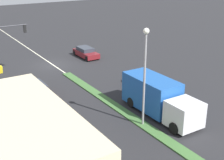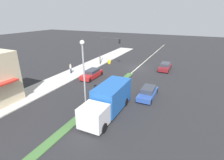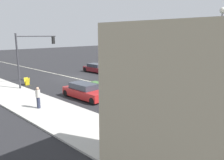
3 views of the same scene
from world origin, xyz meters
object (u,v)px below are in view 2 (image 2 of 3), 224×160
Objects in this scene: coupe_blue at (148,93)px; traffic_signal_main at (106,46)px; sedan_maroon at (165,67)px; hatchback_red at (92,74)px; delivery_truck at (108,100)px; warning_aframe_sign at (109,62)px; pedestrian at (71,68)px; street_lamp at (84,68)px.

traffic_signal_main is at bearing -43.52° from coupe_blue.
hatchback_red is (10.00, 9.39, 0.02)m from sedan_maroon.
coupe_blue is at bearing -117.87° from delivery_truck.
warning_aframe_sign is at bearing -82.35° from hatchback_red.
delivery_truck reaches higher than pedestrian.
street_lamp is at bearing 118.15° from hatchback_red.
traffic_signal_main is 8.16m from hatchback_red.
coupe_blue is (-5.00, -6.18, -4.16)m from street_lamp.
street_lamp reaches higher than delivery_truck.
traffic_signal_main is 3.72m from warning_aframe_sign.
sedan_maroon is (-14.33, -9.20, -0.36)m from pedestrian.
street_lamp is at bearing 110.09° from traffic_signal_main.
traffic_signal_main is 0.76× the size of street_lamp.
delivery_truck is at bearing 81.08° from sedan_maroon.
warning_aframe_sign is 0.20× the size of coupe_blue.
delivery_truck is at bearing 143.13° from pedestrian.
traffic_signal_main is 1.31× the size of coupe_blue.
pedestrian is at bearing 32.72° from sedan_maroon.
traffic_signal_main is 17.85m from street_lamp.
warning_aframe_sign is 0.19× the size of hatchback_red.
coupe_blue is 10.49m from hatchback_red.
sedan_maroon is (-11.12, -1.99, -3.27)m from traffic_signal_main.
coupe_blue is (-11.12, 10.56, -3.28)m from traffic_signal_main.
delivery_truck is at bearing 117.70° from traffic_signal_main.
delivery_truck is at bearing 62.13° from coupe_blue.
traffic_signal_main is at bearing -69.91° from street_lamp.
hatchback_red is (10.00, -3.17, 0.03)m from coupe_blue.
warning_aframe_sign is at bearing -87.98° from traffic_signal_main.
sedan_maroon is at bearing -136.81° from hatchback_red.
pedestrian is at bearing -13.16° from coupe_blue.
warning_aframe_sign is (6.17, -18.07, -4.35)m from street_lamp.
warning_aframe_sign is 16.31m from coupe_blue.
hatchback_red is (7.20, -8.46, -0.82)m from delivery_truck.
sedan_maroon is (-5.00, -18.73, -4.15)m from street_lamp.
coupe_blue is 0.98× the size of sedan_maroon.
traffic_signal_main is 15.69m from coupe_blue.
delivery_truck is at bearing -158.09° from street_lamp.
street_lamp is 0.98× the size of delivery_truck.
pedestrian reaches higher than warning_aframe_sign.
sedan_maroon is at bearing -90.00° from coupe_blue.
street_lamp reaches higher than pedestrian.
traffic_signal_main reaches higher than pedestrian.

